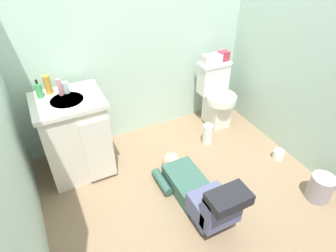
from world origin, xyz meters
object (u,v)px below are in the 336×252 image
object	(u,v)px
toilet	(216,96)
bottle_clear	(66,87)
faucet	(62,86)
toilet_paper_roll	(278,155)
vanity_cabinet	(76,136)
tissue_box	(212,59)
toiletry_bag	(223,56)
bottle_amber	(48,85)
paper_towel_roll	(208,134)
trash_can	(320,188)
soap_dispenser	(39,90)
person_plumber	(198,192)
bottle_pink	(60,87)

from	to	relation	value
toilet	bottle_clear	size ratio (longest dim) A/B	7.43
faucet	toilet_paper_roll	size ratio (longest dim) A/B	0.91
faucet	bottle_clear	xyz separation A→B (m)	(0.03, -0.03, 0.00)
bottle_clear	toilet_paper_roll	distance (m)	2.21
vanity_cabinet	tissue_box	xyz separation A→B (m)	(1.60, 0.20, 0.38)
toiletry_bag	bottle_amber	size ratio (longest dim) A/B	0.73
toilet	toiletry_bag	xyz separation A→B (m)	(0.11, 0.09, 0.44)
faucet	tissue_box	world-z (taller)	faucet
paper_towel_roll	toilet_paper_roll	xyz separation A→B (m)	(0.53, -0.55, -0.07)
vanity_cabinet	trash_can	size ratio (longest dim) A/B	3.27
vanity_cabinet	trash_can	xyz separation A→B (m)	(1.82, -1.32, -0.29)
bottle_amber	soap_dispenser	bearing A→B (deg)	-154.71
faucet	paper_towel_roll	xyz separation A→B (m)	(1.35, -0.36, -0.75)
trash_can	toilet_paper_roll	distance (m)	0.57
faucet	bottle_amber	world-z (taller)	bottle_amber
toilet	vanity_cabinet	distance (m)	1.65
tissue_box	toiletry_bag	bearing A→B (deg)	0.00
vanity_cabinet	trash_can	bearing A→B (deg)	-36.05
person_plumber	trash_can	distance (m)	1.10
soap_dispenser	bottle_clear	bearing A→B (deg)	-3.70
toiletry_bag	trash_can	xyz separation A→B (m)	(0.07, -1.52, -0.68)
faucet	bottle_clear	size ratio (longest dim) A/B	0.99
soap_dispenser	bottle_pink	world-z (taller)	soap_dispenser
soap_dispenser	bottle_amber	distance (m)	0.09
vanity_cabinet	paper_towel_roll	xyz separation A→B (m)	(1.35, -0.21, -0.30)
faucet	bottle_amber	distance (m)	0.12
paper_towel_roll	toilet_paper_roll	world-z (taller)	paper_towel_roll
bottle_clear	trash_can	size ratio (longest dim) A/B	0.40
faucet	soap_dispenser	distance (m)	0.19
toiletry_bag	bottle_amber	world-z (taller)	bottle_amber
person_plumber	paper_towel_roll	size ratio (longest dim) A/B	4.48
person_plumber	bottle_clear	distance (m)	1.46
bottle_clear	toilet_paper_roll	bearing A→B (deg)	-25.33
toilet	bottle_pink	size ratio (longest dim) A/B	4.91
tissue_box	bottle_amber	xyz separation A→B (m)	(-1.72, -0.03, 0.10)
vanity_cabinet	trash_can	distance (m)	2.27
person_plumber	trash_can	size ratio (longest dim) A/B	4.24
bottle_clear	tissue_box	bearing A→B (deg)	3.08
toilet	paper_towel_roll	size ratio (longest dim) A/B	3.16
soap_dispenser	person_plumber	bearing A→B (deg)	-46.36
toilet	bottle_clear	xyz separation A→B (m)	(-1.63, 0.01, 0.50)
faucet	bottle_clear	distance (m)	0.04
trash_can	vanity_cabinet	bearing A→B (deg)	143.95
person_plumber	toiletry_bag	world-z (taller)	toiletry_bag
toiletry_bag	bottle_pink	size ratio (longest dim) A/B	0.81
bottle_pink	paper_towel_roll	xyz separation A→B (m)	(1.37, -0.30, -0.78)
vanity_cabinet	person_plumber	bearing A→B (deg)	-48.86
paper_towel_roll	bottle_pink	bearing A→B (deg)	167.50
tissue_box	bottle_pink	bearing A→B (deg)	-176.30
person_plumber	trash_can	xyz separation A→B (m)	(1.02, -0.41, -0.05)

